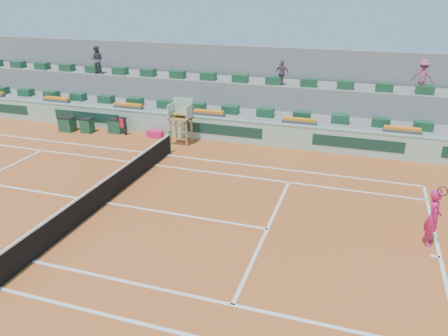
{
  "coord_description": "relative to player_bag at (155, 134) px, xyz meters",
  "views": [
    {
      "loc": [
        9.06,
        -12.97,
        7.76
      ],
      "look_at": [
        4.0,
        2.5,
        1.0
      ],
      "focal_mm": 35.0,
      "sensor_mm": 36.0,
      "label": 1
    }
  ],
  "objects": [
    {
      "name": "seating_tier_lower",
      "position": [
        1.79,
        2.85,
        0.4
      ],
      "size": [
        36.0,
        4.0,
        1.2
      ],
      "primitive_type": "cube",
      "color": "gray",
      "rests_on": "ground"
    },
    {
      "name": "spectator_right",
      "position": [
        13.61,
        3.98,
        3.27
      ],
      "size": [
        1.27,
        0.95,
        1.74
      ],
      "primitive_type": "imported",
      "rotation": [
        0.0,
        0.0,
        2.84
      ],
      "color": "#9D4E64",
      "rests_on": "seating_tier_upper"
    },
    {
      "name": "player_bag",
      "position": [
        0.0,
        0.0,
        0.0
      ],
      "size": [
        0.89,
        0.4,
        0.4
      ],
      "primitive_type": "cube",
      "color": "#E91E69",
      "rests_on": "ground"
    },
    {
      "name": "court_lines",
      "position": [
        1.79,
        -7.85,
        -0.19
      ],
      "size": [
        23.89,
        11.09,
        0.01
      ],
      "color": "white",
      "rests_on": "ground"
    },
    {
      "name": "drink_cooler_b",
      "position": [
        -4.12,
        -0.38,
        0.22
      ],
      "size": [
        0.68,
        0.59,
        0.84
      ],
      "color": "#17452E",
      "rests_on": "ground"
    },
    {
      "name": "drink_cooler_c",
      "position": [
        -5.37,
        -0.49,
        0.22
      ],
      "size": [
        0.84,
        0.73,
        0.84
      ],
      "color": "#17452E",
      "rests_on": "ground"
    },
    {
      "name": "towel_rack",
      "position": [
        -1.99,
        -0.14,
        0.41
      ],
      "size": [
        0.65,
        0.11,
        1.03
      ],
      "color": "black",
      "rests_on": "ground"
    },
    {
      "name": "seat_row_lower",
      "position": [
        1.79,
        1.95,
        1.22
      ],
      "size": [
        32.9,
        0.6,
        0.44
      ],
      "color": "#18492B",
      "rests_on": "seating_tier_lower"
    },
    {
      "name": "stadium_back_wall",
      "position": [
        1.79,
        6.05,
        2.0
      ],
      "size": [
        36.0,
        0.4,
        4.4
      ],
      "primitive_type": "cube",
      "color": "gray",
      "rests_on": "ground"
    },
    {
      "name": "seating_tier_upper",
      "position": [
        1.79,
        4.45,
        1.1
      ],
      "size": [
        36.0,
        2.4,
        2.6
      ],
      "primitive_type": "cube",
      "color": "gray",
      "rests_on": "ground"
    },
    {
      "name": "spectator_left",
      "position": [
        -5.69,
        3.61,
        3.28
      ],
      "size": [
        1.01,
        0.89,
        1.75
      ],
      "primitive_type": "imported",
      "rotation": [
        0.0,
        0.0,
        3.46
      ],
      "color": "#494854",
      "rests_on": "seating_tier_upper"
    },
    {
      "name": "advertising_hoarding",
      "position": [
        1.82,
        0.64,
        0.44
      ],
      "size": [
        36.0,
        0.34,
        1.26
      ],
      "color": "#9DC6B0",
      "rests_on": "ground"
    },
    {
      "name": "tennis_net",
      "position": [
        1.79,
        -7.85,
        0.33
      ],
      "size": [
        0.1,
        11.97,
        1.1
      ],
      "color": "black",
      "rests_on": "ground"
    },
    {
      "name": "drink_cooler_a",
      "position": [
        -2.51,
        0.13,
        0.22
      ],
      "size": [
        0.83,
        0.72,
        0.84
      ],
      "color": "#17452E",
      "rests_on": "ground"
    },
    {
      "name": "flower_planters",
      "position": [
        0.29,
        1.15,
        1.14
      ],
      "size": [
        26.8,
        0.36,
        0.28
      ],
      "color": "#4B4B4B",
      "rests_on": "seating_tier_lower"
    },
    {
      "name": "umpire_chair",
      "position": [
        1.79,
        -0.36,
        1.35
      ],
      "size": [
        1.1,
        0.9,
        2.4
      ],
      "color": "olive",
      "rests_on": "ground"
    },
    {
      "name": "seat_row_upper",
      "position": [
        1.79,
        3.85,
        2.62
      ],
      "size": [
        32.9,
        0.6,
        0.44
      ],
      "color": "#18492B",
      "rests_on": "seating_tier_upper"
    },
    {
      "name": "tennis_player",
      "position": [
        13.4,
        -7.1,
        0.77
      ],
      "size": [
        0.51,
        0.93,
        2.28
      ],
      "color": "#E91E69",
      "rests_on": "ground"
    },
    {
      "name": "spectator_mid",
      "position": [
        6.26,
        3.76,
        3.09
      ],
      "size": [
        0.86,
        0.51,
        1.38
      ],
      "primitive_type": "imported",
      "rotation": [
        0.0,
        0.0,
        2.92
      ],
      "color": "#6E4957",
      "rests_on": "seating_tier_upper"
    },
    {
      "name": "ground",
      "position": [
        1.79,
        -7.85,
        -0.2
      ],
      "size": [
        90.0,
        90.0,
        0.0
      ],
      "primitive_type": "plane",
      "color": "#A74E20",
      "rests_on": "ground"
    }
  ]
}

